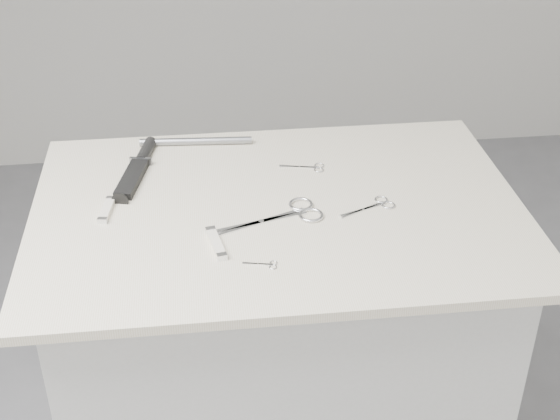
{
  "coord_description": "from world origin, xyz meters",
  "views": [
    {
      "loc": [
        -0.15,
        -1.35,
        1.75
      ],
      "look_at": [
        0.0,
        -0.02,
        0.92
      ],
      "focal_mm": 50.0,
      "sensor_mm": 36.0,
      "label": 1
    }
  ],
  "objects": [
    {
      "name": "tiny_scissors",
      "position": [
        -0.05,
        -0.2,
        0.92
      ],
      "size": [
        0.06,
        0.03,
        0.0
      ],
      "rotation": [
        0.0,
        0.0,
        -0.21
      ],
      "color": "silver",
      "rests_on": "display_board"
    },
    {
      "name": "embroidery_scissors_b",
      "position": [
        0.09,
        0.15,
        0.92
      ],
      "size": [
        0.1,
        0.05,
        0.0
      ],
      "rotation": [
        0.0,
        0.0,
        -0.21
      ],
      "color": "silver",
      "rests_on": "display_board"
    },
    {
      "name": "large_shears",
      "position": [
        0.02,
        -0.04,
        0.92
      ],
      "size": [
        0.22,
        0.12,
        0.01
      ],
      "rotation": [
        0.0,
        0.0,
        0.33
      ],
      "color": "silver",
      "rests_on": "display_board"
    },
    {
      "name": "metal_rail",
      "position": [
        -0.16,
        0.29,
        0.93
      ],
      "size": [
        0.26,
        0.04,
        0.02
      ],
      "primitive_type": "cylinder",
      "rotation": [
        0.0,
        1.57,
        -0.07
      ],
      "color": "gray",
      "rests_on": "display_board"
    },
    {
      "name": "embroidery_scissors_a",
      "position": [
        0.2,
        -0.03,
        0.92
      ],
      "size": [
        0.12,
        0.08,
        0.0
      ],
      "rotation": [
        0.0,
        0.0,
        0.41
      ],
      "color": "silver",
      "rests_on": "display_board"
    },
    {
      "name": "sheathed_knife",
      "position": [
        -0.29,
        0.19,
        0.93
      ],
      "size": [
        0.09,
        0.25,
        0.03
      ],
      "rotation": [
        0.0,
        0.0,
        1.36
      ],
      "color": "black",
      "rests_on": "display_board"
    },
    {
      "name": "display_board",
      "position": [
        0.0,
        0.0,
        0.91
      ],
      "size": [
        1.0,
        0.7,
        0.02
      ],
      "primitive_type": "cube",
      "color": "beige",
      "rests_on": "plinth"
    },
    {
      "name": "pocket_knife_b",
      "position": [
        -0.35,
        0.02,
        0.93
      ],
      "size": [
        0.03,
        0.09,
        0.01
      ],
      "rotation": [
        0.0,
        0.0,
        1.42
      ],
      "color": "silver",
      "rests_on": "display_board"
    },
    {
      "name": "pocket_knife_a",
      "position": [
        -0.13,
        -0.13,
        0.93
      ],
      "size": [
        0.04,
        0.11,
        0.01
      ],
      "rotation": [
        0.0,
        0.0,
        1.76
      ],
      "color": "silver",
      "rests_on": "display_board"
    },
    {
      "name": "plinth",
      "position": [
        0.0,
        0.0,
        0.45
      ],
      "size": [
        0.9,
        0.6,
        0.9
      ],
      "primitive_type": "cube",
      "color": "silver",
      "rests_on": "ground"
    }
  ]
}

